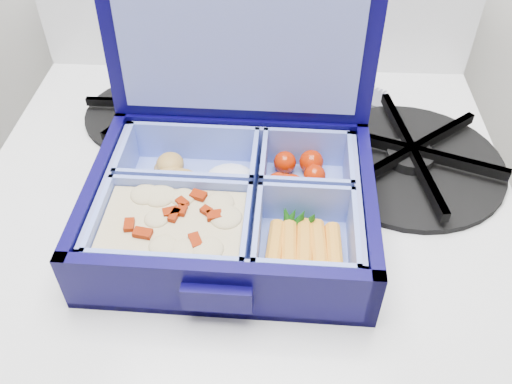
# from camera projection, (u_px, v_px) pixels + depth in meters

# --- Properties ---
(stove) EXTENTS (0.54, 0.54, 0.81)m
(stove) POSITION_uv_depth(u_px,v_px,m) (249.00, 373.00, 0.83)
(stove) COLOR white
(stove) RESTS_ON floor
(bento_box) EXTENTS (0.25, 0.20, 0.06)m
(bento_box) POSITION_uv_depth(u_px,v_px,m) (231.00, 206.00, 0.48)
(bento_box) COLOR #06023A
(bento_box) RESTS_ON stove
(burner_grate) EXTENTS (0.25, 0.25, 0.03)m
(burner_grate) POSITION_uv_depth(u_px,v_px,m) (410.00, 155.00, 0.56)
(burner_grate) COLOR black
(burner_grate) RESTS_ON stove
(burner_grate_rear) EXTENTS (0.16, 0.16, 0.02)m
(burner_grate_rear) POSITION_uv_depth(u_px,v_px,m) (151.00, 109.00, 0.63)
(burner_grate_rear) COLOR black
(burner_grate_rear) RESTS_ON stove
(fork) EXTENTS (0.14, 0.17, 0.01)m
(fork) POSITION_uv_depth(u_px,v_px,m) (335.00, 139.00, 0.60)
(fork) COLOR #A3A4B7
(fork) RESTS_ON stove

